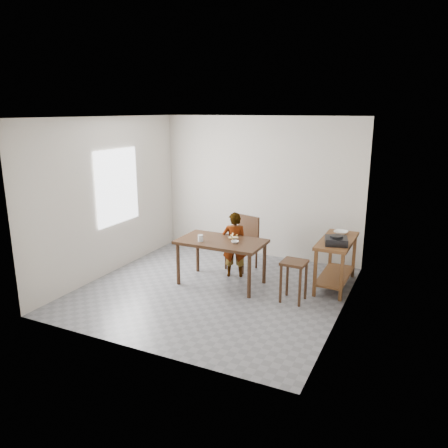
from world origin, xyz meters
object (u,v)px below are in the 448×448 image
at_px(dining_table, 221,262).
at_px(stool, 293,281).
at_px(prep_counter, 336,263).
at_px(dining_chair, 241,243).
at_px(child, 234,245).

bearing_deg(dining_table, stool, -6.45).
relative_size(prep_counter, dining_chair, 1.26).
relative_size(child, stool, 1.81).
bearing_deg(prep_counter, dining_chair, 176.83).
bearing_deg(stool, child, 155.81).
bearing_deg(dining_chair, child, -68.73).
xyz_separation_m(child, stool, (1.22, -0.55, -0.25)).
xyz_separation_m(dining_table, dining_chair, (0.01, 0.79, 0.10)).
distance_m(child, stool, 1.36).
height_order(prep_counter, stool, prep_counter).
height_order(dining_table, stool, dining_table).
xyz_separation_m(prep_counter, stool, (-0.45, -0.84, -0.08)).
relative_size(prep_counter, child, 1.05).
height_order(prep_counter, child, child).
height_order(child, stool, child).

